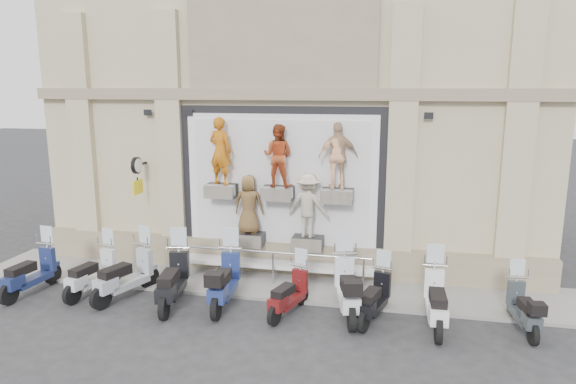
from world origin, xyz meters
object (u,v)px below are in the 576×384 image
scooter_b (92,265)px  scooter_e (224,271)px  scooter_i (437,290)px  scooter_j (524,300)px  scooter_c (125,266)px  scooter_d (172,271)px  guard_rail (273,269)px  clock_sign_bracket (137,171)px  scooter_f (289,285)px  scooter_g (348,278)px  scooter_h (375,289)px  scooter_a (30,263)px

scooter_b → scooter_e: 3.41m
scooter_i → scooter_j: bearing=5.3°
scooter_c → scooter_d: (1.28, -0.13, 0.02)m
scooter_d → scooter_e: scooter_d is taller
scooter_b → scooter_i: size_ratio=0.92×
guard_rail → scooter_c: scooter_c is taller
clock_sign_bracket → scooter_f: clock_sign_bracket is taller
guard_rail → scooter_j: bearing=-12.8°
scooter_e → scooter_f: (1.56, -0.15, -0.16)m
scooter_b → scooter_e: size_ratio=0.89×
scooter_d → scooter_i: scooter_d is taller
scooter_b → scooter_i: 8.15m
scooter_b → scooter_c: bearing=6.5°
scooter_i → clock_sign_bracket: bearing=164.5°
scooter_g → scooter_d: bearing=172.1°
scooter_b → scooter_d: bearing=5.5°
scooter_j → guard_rail: bearing=160.6°
scooter_c → scooter_h: (5.92, 0.05, -0.11)m
guard_rail → scooter_e: 1.69m
scooter_i → scooter_c: bearing=178.7°
scooter_f → scooter_j: 4.97m
scooter_h → scooter_i: 1.30m
clock_sign_bracket → scooter_c: (0.62, -1.98, -1.97)m
guard_rail → scooter_a: 5.99m
guard_rail → scooter_a: scooter_a is taller
clock_sign_bracket → scooter_f: size_ratio=0.60×
scooter_c → scooter_j: bearing=20.7°
scooter_e → scooter_g: scooter_g is taller
guard_rail → scooter_e: size_ratio=2.42×
guard_rail → scooter_c: 3.64m
scooter_g → scooter_j: (3.68, 0.03, -0.18)m
guard_rail → scooter_d: size_ratio=2.41×
scooter_b → scooter_g: scooter_g is taller
scooter_f → scooter_h: scooter_h is taller
scooter_j → scooter_i: bearing=-179.9°
scooter_b → scooter_h: size_ratio=1.05×
clock_sign_bracket → scooter_a: bearing=-129.5°
clock_sign_bracket → scooter_e: (3.09, -1.90, -1.95)m
scooter_d → scooter_i: size_ratio=1.04×
guard_rail → clock_sign_bracket: (-3.90, 0.47, 2.34)m
scooter_h → scooter_c: bearing=-163.5°
scooter_a → scooter_c: bearing=11.1°
scooter_c → scooter_g: (5.32, 0.19, 0.04)m
scooter_a → scooter_e: size_ratio=0.92×
scooter_i → scooter_f: bearing=179.9°
clock_sign_bracket → scooter_e: size_ratio=0.49×
clock_sign_bracket → scooter_c: bearing=-72.8°
scooter_d → scooter_h: 4.65m
scooter_g → scooter_i: size_ratio=1.06×
clock_sign_bracket → scooter_i: bearing=-14.2°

